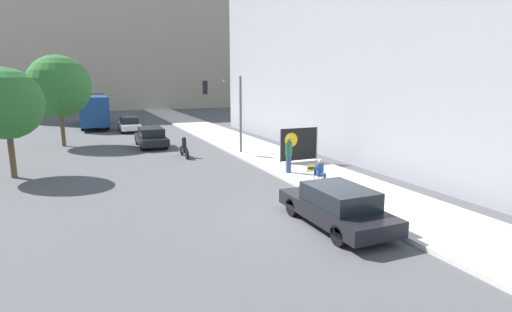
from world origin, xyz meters
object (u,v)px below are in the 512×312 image
object	(u,v)px
street_tree_near_curb	(6,104)
street_tree_midblock	(59,86)
car_on_road_midblock	(129,124)
protest_banner	(299,144)
parked_car_curbside	(337,206)
car_on_road_nearest	(151,137)
traffic_light_pole	(226,101)
city_bus_on_road	(93,108)
jogger_on_sidewalk	(289,155)
seated_protester	(320,172)
motorcycle_on_road	(184,148)

from	to	relation	value
street_tree_near_curb	street_tree_midblock	xyz separation A→B (m)	(1.89, 9.54, 0.67)
car_on_road_midblock	protest_banner	bearing A→B (deg)	-69.06
parked_car_curbside	car_on_road_nearest	size ratio (longest dim) A/B	1.04
traffic_light_pole	car_on_road_midblock	size ratio (longest dim) A/B	1.17
car_on_road_nearest	city_bus_on_road	xyz separation A→B (m)	(-3.45, 15.66, 1.14)
protest_banner	street_tree_midblock	xyz separation A→B (m)	(-12.64, 12.36, 3.15)
city_bus_on_road	jogger_on_sidewalk	bearing A→B (deg)	-72.80
traffic_light_pole	street_tree_midblock	size ratio (longest dim) A/B	0.75
car_on_road_midblock	street_tree_midblock	distance (m)	9.36
protest_banner	street_tree_near_curb	xyz separation A→B (m)	(-14.53, 2.82, 2.48)
car_on_road_midblock	street_tree_midblock	world-z (taller)	street_tree_midblock
seated_protester	city_bus_on_road	xyz separation A→B (m)	(-8.62, 30.13, 1.07)
traffic_light_pole	street_tree_midblock	bearing A→B (deg)	141.78
car_on_road_midblock	street_tree_near_curb	world-z (taller)	street_tree_near_curb
protest_banner	car_on_road_nearest	world-z (taller)	protest_banner
city_bus_on_road	motorcycle_on_road	bearing A→B (deg)	-77.01
traffic_light_pole	car_on_road_nearest	size ratio (longest dim) A/B	1.10
traffic_light_pole	city_bus_on_road	bearing A→B (deg)	109.96
jogger_on_sidewalk	street_tree_near_curb	distance (m)	13.94
seated_protester	car_on_road_midblock	size ratio (longest dim) A/B	0.28
protest_banner	car_on_road_midblock	size ratio (longest dim) A/B	0.58
street_tree_midblock	city_bus_on_road	bearing A→B (deg)	79.46
seated_protester	motorcycle_on_road	world-z (taller)	seated_protester
protest_banner	seated_protester	bearing A→B (deg)	-108.31
car_on_road_midblock	motorcycle_on_road	size ratio (longest dim) A/B	2.01
protest_banner	jogger_on_sidewalk	bearing A→B (deg)	-129.47
traffic_light_pole	street_tree_near_curb	xyz separation A→B (m)	(-11.79, -1.74, 0.22)
traffic_light_pole	parked_car_curbside	xyz separation A→B (m)	(-0.91, -13.68, -2.74)
car_on_road_nearest	city_bus_on_road	size ratio (longest dim) A/B	0.38
seated_protester	street_tree_midblock	world-z (taller)	street_tree_midblock
jogger_on_sidewalk	street_tree_near_curb	bearing A→B (deg)	8.26
car_on_road_midblock	street_tree_near_curb	bearing A→B (deg)	-113.80
jogger_on_sidewalk	motorcycle_on_road	world-z (taller)	jogger_on_sidewalk
car_on_road_midblock	street_tree_midblock	xyz separation A→B (m)	(-5.31, -6.80, 3.63)
parked_car_curbside	car_on_road_midblock	xyz separation A→B (m)	(-3.68, 28.27, 0.01)
seated_protester	car_on_road_nearest	size ratio (longest dim) A/B	0.27
parked_car_curbside	street_tree_near_curb	bearing A→B (deg)	132.35
protest_banner	car_on_road_midblock	bearing A→B (deg)	110.94
seated_protester	motorcycle_on_road	distance (m)	10.40
car_on_road_nearest	car_on_road_midblock	world-z (taller)	car_on_road_midblock
traffic_light_pole	car_on_road_midblock	xyz separation A→B (m)	(-4.59, 14.59, -2.74)
street_tree_near_curb	seated_protester	bearing A→B (deg)	-30.91
protest_banner	car_on_road_nearest	bearing A→B (deg)	125.41
seated_protester	jogger_on_sidewalk	world-z (taller)	jogger_on_sidewalk
seated_protester	protest_banner	xyz separation A→B (m)	(1.62, 4.91, 0.40)
car_on_road_nearest	protest_banner	bearing A→B (deg)	-54.59
seated_protester	traffic_light_pole	size ratio (longest dim) A/B	0.24
seated_protester	parked_car_curbside	size ratio (longest dim) A/B	0.26
city_bus_on_road	motorcycle_on_road	size ratio (longest dim) A/B	5.65
parked_car_curbside	seated_protester	bearing A→B (deg)	64.31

